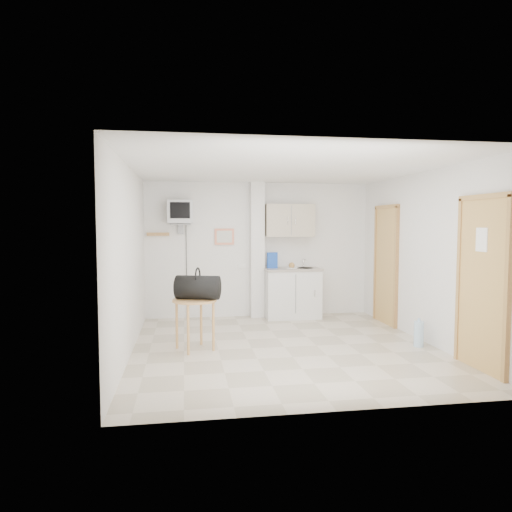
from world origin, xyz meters
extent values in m
plane|color=beige|center=(0.00, 0.00, 0.00)|extent=(4.50, 4.50, 0.00)
cube|color=white|center=(0.00, 2.25, 1.25)|extent=(4.20, 0.04, 2.50)
cube|color=white|center=(0.00, -2.25, 1.25)|extent=(4.20, 0.04, 2.50)
cube|color=white|center=(-2.10, 0.00, 1.25)|extent=(0.04, 4.50, 2.50)
cube|color=white|center=(2.10, 0.00, 1.25)|extent=(0.04, 4.50, 2.50)
cube|color=white|center=(0.00, 0.00, 2.50)|extent=(4.20, 4.50, 0.04)
cube|color=white|center=(-0.05, 2.14, 1.25)|extent=(0.25, 0.22, 2.50)
cube|color=#E98462|center=(-0.65, 2.23, 1.50)|extent=(0.36, 0.03, 0.30)
cube|color=silver|center=(-0.65, 2.22, 1.50)|extent=(0.28, 0.01, 0.22)
cube|color=#CA854A|center=(-1.85, 2.22, 1.55)|extent=(0.40, 0.05, 0.06)
cube|color=white|center=(-0.32, 2.24, 0.95)|extent=(0.15, 0.02, 0.08)
cylinder|color=#CA854A|center=(-2.00, 2.16, 1.54)|extent=(0.02, 0.08, 0.02)
cylinder|color=#CA854A|center=(-1.90, 2.16, 1.54)|extent=(0.02, 0.08, 0.02)
cylinder|color=#CA854A|center=(-1.80, 2.16, 1.54)|extent=(0.02, 0.08, 0.02)
cylinder|color=#CA854A|center=(-1.70, 2.16, 1.54)|extent=(0.02, 0.08, 0.02)
cube|color=#A67743|center=(2.08, 1.25, 1.00)|extent=(0.04, 0.75, 2.00)
cube|color=brown|center=(2.07, 1.25, 1.00)|extent=(0.06, 0.87, 2.06)
cube|color=#A67743|center=(2.08, -1.35, 1.01)|extent=(0.04, 0.82, 2.02)
cube|color=brown|center=(2.07, -1.35, 1.01)|extent=(0.06, 0.94, 2.08)
cube|color=white|center=(2.05, -1.35, 1.55)|extent=(0.01, 0.20, 0.28)
cube|color=silver|center=(0.58, 1.98, 0.44)|extent=(1.00, 0.55, 0.88)
cube|color=#A49A8E|center=(0.58, 1.98, 0.90)|extent=(1.03, 0.58, 0.04)
cylinder|color=#B7B7BA|center=(0.83, 1.98, 0.90)|extent=(0.30, 0.30, 0.05)
cylinder|color=#B7B7BA|center=(0.83, 2.12, 1.00)|extent=(0.02, 0.02, 0.16)
cylinder|color=#B7B7BA|center=(0.83, 2.06, 1.07)|extent=(0.02, 0.13, 0.02)
cube|color=#BBAF92|center=(0.55, 2.09, 1.80)|extent=(0.90, 0.32, 0.60)
cube|color=#1A46B0|center=(0.22, 2.06, 1.06)|extent=(0.19, 0.07, 0.29)
cylinder|color=white|center=(0.57, 1.96, 0.93)|extent=(0.22, 0.22, 0.01)
sphere|color=tan|center=(0.57, 1.96, 0.97)|extent=(0.11, 0.11, 0.11)
cube|color=slate|center=(-1.45, 2.09, 1.73)|extent=(0.36, 0.32, 0.02)
cube|color=slate|center=(-1.45, 2.22, 1.65)|extent=(0.10, 0.06, 0.20)
cube|color=#B8B8BB|center=(-1.45, 2.02, 1.95)|extent=(0.44, 0.42, 0.40)
cube|color=black|center=(-1.45, 1.80, 1.97)|extent=(0.34, 0.02, 0.28)
cylinder|color=black|center=(-1.35, 2.23, 0.86)|extent=(0.01, 0.01, 1.73)
cylinder|color=#CA854A|center=(-1.25, 0.06, 0.69)|extent=(0.61, 0.61, 0.03)
cylinder|color=#CA854A|center=(-1.00, -0.04, 0.34)|extent=(0.04, 0.04, 0.67)
cylinder|color=#CA854A|center=(-1.16, 0.31, 0.34)|extent=(0.04, 0.04, 0.67)
cylinder|color=#CA854A|center=(-1.50, 0.15, 0.34)|extent=(0.04, 0.04, 0.67)
cylinder|color=#CA854A|center=(-1.34, -0.19, 0.34)|extent=(0.04, 0.04, 0.67)
cylinder|color=black|center=(-1.21, 0.05, 0.87)|extent=(0.66, 0.48, 0.33)
torus|color=black|center=(-1.21, 0.05, 1.02)|extent=(0.09, 0.24, 0.25)
cylinder|color=#AACEEA|center=(1.88, -0.27, 0.18)|extent=(0.14, 0.14, 0.36)
cylinder|color=#AACEEA|center=(1.88, -0.27, 0.38)|extent=(0.04, 0.04, 0.05)
camera|label=1|loc=(-1.38, -6.19, 1.73)|focal=32.00mm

